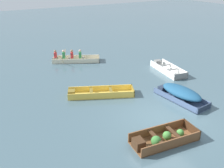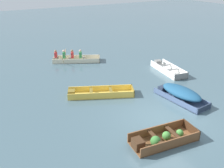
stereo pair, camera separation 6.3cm
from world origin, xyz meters
TOP-DOWN VIEW (x-y plane):
  - ground_plane at (0.00, 0.00)m, footprint 80.00×80.00m
  - dinghy_wooden_brown_foreground at (-1.16, -1.25)m, footprint 2.77×1.31m
  - skiff_white_near_moored at (4.13, 4.57)m, footprint 1.40×3.03m
  - skiff_yellow_mid_moored at (-1.49, 3.61)m, footprint 3.58×2.26m
  - skiff_slate_blue_far_moored at (1.97, 1.04)m, footprint 1.34×2.98m
  - rowboat_cream_with_crew at (-0.62, 9.53)m, footprint 3.53×2.65m

SIDE VIEW (x-z plane):
  - ground_plane at x=0.00m, z-range 0.00..0.00m
  - skiff_yellow_mid_moored at x=-1.49m, z-range -0.06..0.30m
  - skiff_white_near_moored at x=4.13m, z-range -0.06..0.35m
  - dinghy_wooden_brown_foreground at x=-1.16m, z-range -0.05..0.39m
  - rowboat_cream_with_crew at x=-0.62m, z-range -0.23..0.68m
  - skiff_slate_blue_far_moored at x=1.97m, z-range 0.03..0.75m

